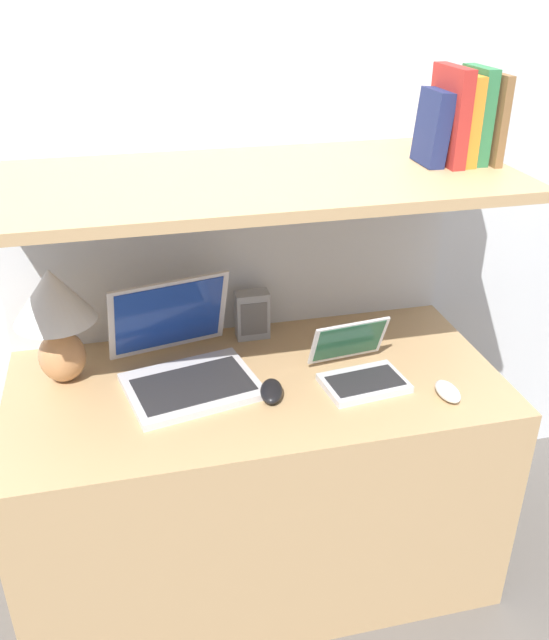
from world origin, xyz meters
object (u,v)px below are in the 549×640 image
object	(u,v)px
book_orange	(462,119)
book_red	(449,116)
laptop_small	(359,369)
second_mouse	(448,391)
laptop_large	(184,362)
computer_mouse	(271,391)
router_box	(252,315)
book_brown	(488,117)
book_navy	(433,128)
book_green	(475,115)
table_lamp	(55,311)

from	to	relation	value
book_orange	book_red	world-z (taller)	book_red
laptop_small	second_mouse	xyz separation A→B (m)	(0.20, -0.14, -0.02)
laptop_large	laptop_small	distance (m)	0.49
computer_mouse	book_red	world-z (taller)	book_red
router_box	book_orange	world-z (taller)	book_orange
router_box	book_brown	distance (m)	0.87
laptop_small	book_brown	world-z (taller)	book_brown
laptop_large	book_navy	distance (m)	0.91
book_green	computer_mouse	bearing A→B (deg)	-164.89
table_lamp	book_red	xyz separation A→B (m)	(1.05, -0.07, 0.47)
laptop_small	book_green	xyz separation A→B (m)	(0.33, 0.13, 0.65)
book_brown	laptop_large	bearing A→B (deg)	-179.10
table_lamp	book_brown	distance (m)	1.25
book_green	book_navy	bearing A→B (deg)	180.00
table_lamp	computer_mouse	world-z (taller)	table_lamp
book_brown	computer_mouse	bearing A→B (deg)	-165.77
table_lamp	computer_mouse	xyz separation A→B (m)	(0.54, -0.22, -0.19)
table_lamp	book_red	world-z (taller)	book_red
second_mouse	book_green	xyz separation A→B (m)	(0.12, 0.27, 0.66)
laptop_large	computer_mouse	xyz separation A→B (m)	(0.21, -0.14, -0.04)
book_red	table_lamp	bearing A→B (deg)	176.40
laptop_small	router_box	size ratio (longest dim) A/B	1.64
table_lamp	book_orange	xyz separation A→B (m)	(1.09, -0.07, 0.46)
book_navy	second_mouse	bearing A→B (deg)	-91.38
table_lamp	router_box	size ratio (longest dim) A/B	2.21
table_lamp	book_brown	xyz separation A→B (m)	(1.16, -0.07, 0.46)
router_box	book_navy	xyz separation A→B (m)	(0.45, -0.18, 0.58)
book_green	book_red	bearing A→B (deg)	180.00
book_red	laptop_large	bearing A→B (deg)	-178.96
computer_mouse	book_orange	xyz separation A→B (m)	(0.55, 0.16, 0.66)
book_navy	table_lamp	bearing A→B (deg)	176.25
second_mouse	book_green	world-z (taller)	book_green
computer_mouse	router_box	xyz separation A→B (m)	(0.02, 0.34, 0.06)
second_mouse	book_red	xyz separation A→B (m)	(0.05, 0.27, 0.67)
table_lamp	computer_mouse	distance (m)	0.62
second_mouse	book_navy	distance (m)	0.69
laptop_small	computer_mouse	size ratio (longest dim) A/B	2.02
laptop_large	book_red	distance (m)	0.96
second_mouse	router_box	xyz separation A→B (m)	(-0.44, 0.45, 0.06)
second_mouse	book_brown	xyz separation A→B (m)	(0.16, 0.27, 0.66)
laptop_small	book_orange	world-z (taller)	book_orange
second_mouse	book_brown	distance (m)	0.73
second_mouse	book_green	size ratio (longest dim) A/B	0.43
book_red	book_navy	bearing A→B (deg)	-180.00
book_brown	book_orange	size ratio (longest dim) A/B	1.00
table_lamp	laptop_small	world-z (taller)	table_lamp
book_green	book_navy	xyz separation A→B (m)	(-0.12, 0.00, -0.03)
book_brown	book_orange	xyz separation A→B (m)	(-0.07, 0.00, -0.00)
router_box	book_red	distance (m)	0.80
second_mouse	router_box	world-z (taller)	router_box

